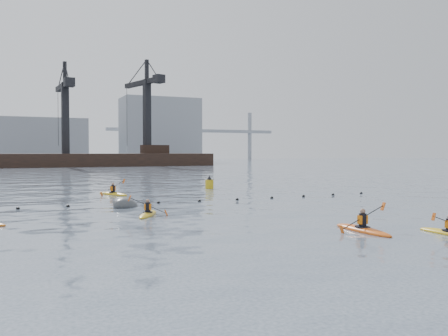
{
  "coord_description": "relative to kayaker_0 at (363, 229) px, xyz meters",
  "views": [
    {
      "loc": [
        -11.1,
        -9.53,
        3.62
      ],
      "look_at": [
        -1.65,
        11.89,
        2.8
      ],
      "focal_mm": 38.0,
      "sensor_mm": 36.0,
      "label": 1
    }
  ],
  "objects": [
    {
      "name": "kayaker_0",
      "position": [
        0.0,
        0.0,
        0.0
      ],
      "size": [
        2.54,
        3.67,
        1.41
      ],
      "rotation": [
        0.0,
        0.0,
        -0.01
      ],
      "color": "#DA5614",
      "rests_on": "ground"
    },
    {
      "name": "skyline",
      "position": [
        -1.02,
        142.83,
        9.13
      ],
      "size": [
        141.0,
        28.0,
        22.0
      ],
      "color": "gray",
      "rests_on": "ground"
    },
    {
      "name": "mooring_buoy",
      "position": [
        -7.76,
        13.9,
        -0.11
      ],
      "size": [
        2.67,
        2.74,
        1.59
      ],
      "primitive_type": "ellipsoid",
      "rotation": [
        0.0,
        0.21,
        0.83
      ],
      "color": "#434648",
      "rests_on": "ground"
    },
    {
      "name": "ground",
      "position": [
        -3.25,
        -7.44,
        -0.11
      ],
      "size": [
        400.0,
        400.0,
        0.0
      ],
      "primitive_type": "plane",
      "color": "#3D4C59",
      "rests_on": "ground"
    },
    {
      "name": "kayaker_3",
      "position": [
        -7.52,
        9.2,
        -0.01
      ],
      "size": [
        2.08,
        3.21,
        1.26
      ],
      "rotation": [
        0.0,
        0.0,
        -0.48
      ],
      "color": "gold",
      "rests_on": "ground"
    },
    {
      "name": "nav_buoy",
      "position": [
        2.88,
        25.61,
        0.33
      ],
      "size": [
        0.8,
        0.8,
        1.46
      ],
      "color": "gold",
      "rests_on": "ground"
    },
    {
      "name": "barge_pier",
      "position": [
        -3.47,
        102.56,
        1.78
      ],
      "size": [
        72.0,
        19.3,
        29.5
      ],
      "color": "black",
      "rests_on": "ground"
    },
    {
      "name": "float_line",
      "position": [
        -3.75,
        15.09,
        -0.08
      ],
      "size": [
        33.24,
        0.73,
        0.24
      ],
      "color": "black",
      "rests_on": "ground"
    },
    {
      "name": "kayaker_5",
      "position": [
        -6.92,
        22.91,
        -0.0
      ],
      "size": [
        2.3,
        3.53,
        1.41
      ],
      "rotation": [
        0.0,
        0.0,
        0.46
      ],
      "color": "yellow",
      "rests_on": "ground"
    }
  ]
}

